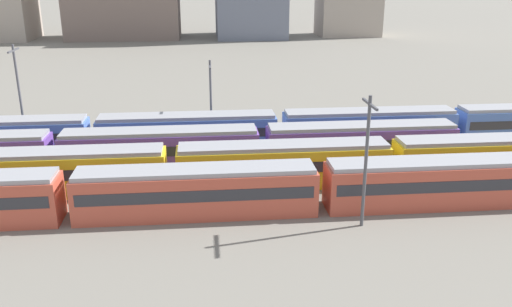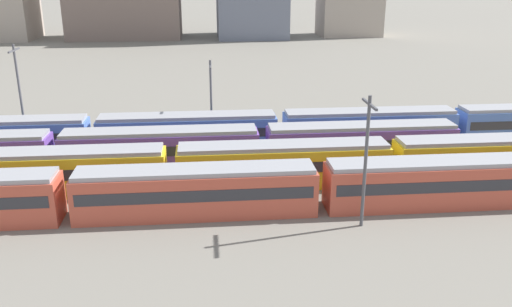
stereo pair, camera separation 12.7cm
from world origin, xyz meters
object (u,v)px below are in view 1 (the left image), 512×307
Objects in this scene: train_track_0 at (440,182)px; catenary_pole_1 at (19,91)px; train_track_2 at (161,149)px; catenary_pole_3 at (211,96)px; train_track_1 at (283,164)px; train_track_3 at (369,127)px; catenary_pole_0 at (366,156)px.

catenary_pole_1 is at bearing 153.22° from train_track_0.
catenary_pole_3 is at bearing 59.11° from train_track_2.
train_track_0 is 1.68× the size of train_track_1.
train_track_0 is 15.63m from train_track_3.
train_track_2 is (-10.67, 5.20, 0.00)m from train_track_1.
train_track_2 is 0.60× the size of train_track_3.
train_track_2 is at bearing -29.33° from catenary_pole_1.
catenary_pole_3 reaches higher than train_track_3.
catenary_pole_1 is at bearing 152.06° from train_track_1.
train_track_2 is at bearing 154.96° from train_track_0.
train_track_1 and train_track_2 have the same top height.
train_track_1 is 14.81m from catenary_pole_3.
catenary_pole_0 is 36.83m from catenary_pole_1.
catenary_pole_0 reaches higher than catenary_pole_3.
train_track_3 is 9.72× the size of catenary_pole_0.
train_track_1 is 6.41× the size of catenary_pole_3.
train_track_0 and train_track_3 have the same top height.
train_track_0 is at bearing -26.78° from catenary_pole_1.
catenary_pole_1 is 19.44m from catenary_pole_3.
catenary_pole_0 is at bearing -156.68° from train_track_0.
train_track_1 is (-11.58, 5.20, -0.00)m from train_track_0.
train_track_0 is 8.40m from catenary_pole_0.
catenary_pole_0 is 23.90m from catenary_pole_3.
train_track_1 is 0.60× the size of train_track_3.
catenary_pole_3 is (-10.39, 21.52, -0.48)m from catenary_pole_0.
catenary_pole_3 is (-16.42, 2.89, 2.98)m from train_track_3.
catenary_pole_1 is (-14.58, 8.19, 3.93)m from train_track_2.
catenary_pole_0 is (15.22, -13.43, 3.45)m from train_track_2.
catenary_pole_0 is 1.11× the size of catenary_pole_3.
train_track_2 is 21.88m from train_track_3.
catenary_pole_1 reaches higher than train_track_1.
catenary_pole_1 is at bearing 144.04° from catenary_pole_0.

